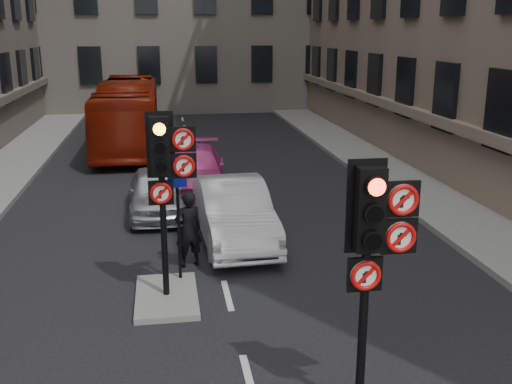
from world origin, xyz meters
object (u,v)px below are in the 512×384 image
object	(u,v)px
motorcyclist	(188,229)
info_sign	(178,211)
car_silver	(156,192)
car_white	(233,211)
signal_far	(166,165)
car_pink	(195,170)
bus_red	(128,114)
signal_near	(374,236)
motorcycle	(211,208)

from	to	relation	value
motorcyclist	info_sign	xyz separation A→B (m)	(-0.23, -0.94, 0.73)
car_silver	car_white	world-z (taller)	car_white
signal_far	car_white	world-z (taller)	signal_far
car_pink	info_sign	xyz separation A→B (m)	(-0.73, -7.40, 0.90)
signal_far	bus_red	xyz separation A→B (m)	(-1.52, 15.98, -1.23)
signal_far	car_silver	distance (m)	6.11
signal_near	motorcyclist	xyz separation A→B (m)	(-2.16, 5.67, -1.72)
signal_far	info_sign	distance (m)	1.35
car_white	car_pink	bearing A→B (deg)	95.20
car_silver	signal_near	bearing A→B (deg)	-75.11
car_white	car_pink	distance (m)	5.01
signal_near	motorcyclist	distance (m)	6.31
car_pink	motorcyclist	size ratio (longest dim) A/B	2.76
signal_far	car_silver	world-z (taller)	signal_far
signal_far	info_sign	world-z (taller)	signal_far
info_sign	car_pink	bearing A→B (deg)	67.45
signal_near	car_white	bearing A→B (deg)	97.77
bus_red	info_sign	world-z (taller)	bus_red
car_silver	motorcycle	xyz separation A→B (m)	(1.44, -1.30, -0.18)
signal_near	car_pink	distance (m)	12.39
car_pink	motorcyclist	distance (m)	6.48
bus_red	motorcycle	bearing A→B (deg)	-77.03
car_white	motorcycle	xyz separation A→B (m)	(-0.47, 1.28, -0.29)
bus_red	car_silver	bearing A→B (deg)	-83.21
car_silver	bus_red	world-z (taller)	bus_red
car_pink	signal_near	bearing A→B (deg)	-77.87
signal_far	bus_red	world-z (taller)	signal_far
car_silver	bus_red	xyz separation A→B (m)	(-1.23, 10.23, 0.82)
motorcycle	motorcyclist	distance (m)	2.89
car_white	bus_red	xyz separation A→B (m)	(-3.15, 12.81, 0.71)
car_silver	motorcyclist	world-z (taller)	motorcyclist
car_silver	info_sign	world-z (taller)	info_sign
car_silver	car_white	distance (m)	3.21
signal_far	motorcycle	xyz separation A→B (m)	(1.15, 4.45, -2.23)
car_white	info_sign	xyz separation A→B (m)	(-1.41, -2.43, 0.83)
car_white	motorcyclist	xyz separation A→B (m)	(-1.18, -1.49, 0.10)
car_silver	info_sign	distance (m)	5.12
info_sign	car_silver	bearing A→B (deg)	78.78
car_pink	motorcycle	distance (m)	3.69
bus_red	car_white	bearing A→B (deg)	-76.30
motorcycle	info_sign	bearing A→B (deg)	-95.37
signal_far	signal_near	bearing A→B (deg)	-56.98
car_silver	bus_red	size ratio (longest dim) A/B	0.36
bus_red	motorcycle	xyz separation A→B (m)	(2.67, -11.53, -1.00)
car_white	signal_near	bearing A→B (deg)	-84.86
signal_near	bus_red	size ratio (longest dim) A/B	0.34
car_pink	info_sign	bearing A→B (deg)	-91.26
info_sign	motorcycle	bearing A→B (deg)	58.90
car_pink	car_white	bearing A→B (deg)	-77.83
signal_near	signal_far	xyz separation A→B (m)	(-2.60, 4.00, 0.12)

